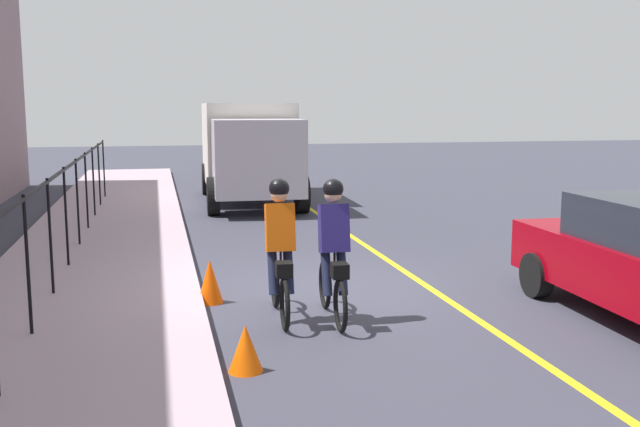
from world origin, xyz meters
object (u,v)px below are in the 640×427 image
(cyclist_lead, at_px, (280,250))
(cyclist_follow, at_px, (333,251))
(traffic_cone_near, at_px, (210,281))
(box_truck_background, at_px, (248,147))
(traffic_cone_far, at_px, (245,348))

(cyclist_lead, xyz_separation_m, cyclist_follow, (-0.21, -0.65, 0.00))
(cyclist_lead, bearing_deg, traffic_cone_near, 41.86)
(cyclist_lead, xyz_separation_m, traffic_cone_near, (1.01, 0.82, -0.60))
(cyclist_follow, distance_m, box_truck_background, 11.82)
(cyclist_lead, distance_m, traffic_cone_far, 1.95)
(box_truck_background, relative_size, traffic_cone_far, 13.64)
(traffic_cone_near, bearing_deg, cyclist_follow, -129.75)
(cyclist_lead, height_order, traffic_cone_far, cyclist_lead)
(cyclist_follow, height_order, traffic_cone_near, cyclist_follow)
(cyclist_lead, distance_m, box_truck_background, 11.66)
(box_truck_background, bearing_deg, traffic_cone_far, -5.40)
(cyclist_lead, height_order, traffic_cone_near, cyclist_lead)
(cyclist_lead, distance_m, traffic_cone_near, 1.43)
(cyclist_lead, relative_size, traffic_cone_far, 3.67)
(cyclist_follow, xyz_separation_m, box_truck_background, (11.80, -0.44, 0.64))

